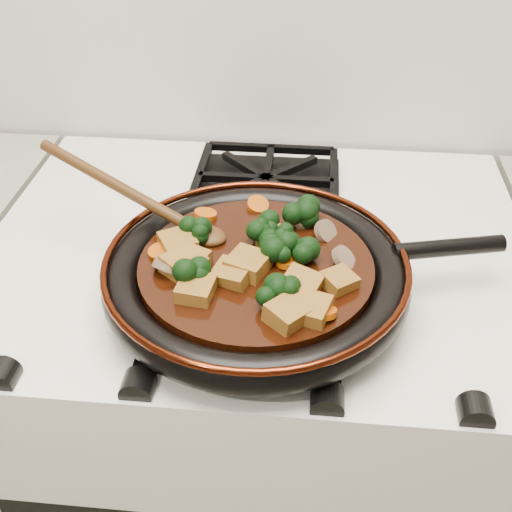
{
  "coord_description": "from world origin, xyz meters",
  "views": [
    {
      "loc": [
        0.07,
        0.96,
        1.42
      ],
      "look_at": [
        0.01,
        1.57,
        0.97
      ],
      "focal_mm": 45.0,
      "sensor_mm": 36.0,
      "label": 1
    }
  ],
  "objects": [
    {
      "name": "stove",
      "position": [
        0.0,
        1.69,
        0.45
      ],
      "size": [
        0.76,
        0.6,
        0.9
      ],
      "primitive_type": "cube",
      "color": "white",
      "rests_on": "ground"
    },
    {
      "name": "burner_grate_front",
      "position": [
        0.0,
        1.55,
        0.91
      ],
      "size": [
        0.23,
        0.23,
        0.03
      ],
      "primitive_type": null,
      "color": "black",
      "rests_on": "stove"
    },
    {
      "name": "burner_grate_back",
      "position": [
        0.0,
        1.83,
        0.91
      ],
      "size": [
        0.23,
        0.23,
        0.03
      ],
      "primitive_type": null,
      "color": "black",
      "rests_on": "stove"
    },
    {
      "name": "skillet",
      "position": [
        0.01,
        1.57,
        0.94
      ],
      "size": [
        0.49,
        0.37,
        0.05
      ],
      "rotation": [
        0.0,
        0.0,
        0.24
      ],
      "color": "black",
      "rests_on": "burner_grate_front"
    },
    {
      "name": "braising_sauce",
      "position": [
        0.01,
        1.57,
        0.95
      ],
      "size": [
        0.28,
        0.28,
        0.02
      ],
      "primitive_type": "cylinder",
      "color": "black",
      "rests_on": "skillet"
    },
    {
      "name": "tofu_cube_0",
      "position": [
        -0.07,
        1.54,
        0.97
      ],
      "size": [
        0.06,
        0.06,
        0.03
      ],
      "primitive_type": "cube",
      "rotation": [
        0.1,
        0.05,
        0.91
      ],
      "color": "brown",
      "rests_on": "braising_sauce"
    },
    {
      "name": "tofu_cube_1",
      "position": [
        -0.01,
        1.53,
        0.97
      ],
      "size": [
        0.05,
        0.05,
        0.03
      ],
      "primitive_type": "cube",
      "rotation": [
        -0.08,
        -0.1,
        1.24
      ],
      "color": "brown",
      "rests_on": "braising_sauce"
    },
    {
      "name": "tofu_cube_2",
      "position": [
        0.08,
        1.48,
        0.97
      ],
      "size": [
        0.05,
        0.05,
        0.02
      ],
      "primitive_type": "cube",
      "rotation": [
        -0.03,
        0.01,
        2.84
      ],
      "color": "brown",
      "rests_on": "braising_sauce"
    },
    {
      "name": "tofu_cube_3",
      "position": [
        -0.09,
        1.59,
        0.97
      ],
      "size": [
        0.06,
        0.06,
        0.03
      ],
      "primitive_type": "cube",
      "rotation": [
        -0.01,
        -0.08,
        2.11
      ],
      "color": "brown",
      "rests_on": "braising_sauce"
    },
    {
      "name": "tofu_cube_4",
      "position": [
        0.11,
        1.53,
        0.97
      ],
      "size": [
        0.05,
        0.05,
        0.02
      ],
      "primitive_type": "cube",
      "rotation": [
        0.09,
        0.05,
        0.68
      ],
      "color": "brown",
      "rests_on": "braising_sauce"
    },
    {
      "name": "tofu_cube_5",
      "position": [
        -0.05,
        1.5,
        0.97
      ],
      "size": [
        0.04,
        0.05,
        0.02
      ],
      "primitive_type": "cube",
      "rotation": [
        -0.01,
        -0.03,
        3.02
      ],
      "color": "brown",
      "rests_on": "braising_sauce"
    },
    {
      "name": "tofu_cube_6",
      "position": [
        0.0,
        1.55,
        0.97
      ],
      "size": [
        0.06,
        0.06,
        0.02
      ],
      "primitive_type": "cube",
      "rotation": [
        0.01,
        -0.0,
        2.76
      ],
      "color": "brown",
      "rests_on": "braising_sauce"
    },
    {
      "name": "tofu_cube_7",
      "position": [
        0.03,
        1.61,
        0.97
      ],
      "size": [
        0.04,
        0.04,
        0.02
      ],
      "primitive_type": "cube",
      "rotation": [
        -0.02,
        -0.09,
        1.35
      ],
      "color": "brown",
      "rests_on": "braising_sauce"
    },
    {
      "name": "tofu_cube_8",
      "position": [
        0.05,
        1.47,
        0.97
      ],
      "size": [
        0.06,
        0.06,
        0.03
      ],
      "primitive_type": "cube",
      "rotation": [
        0.09,
        0.05,
        0.86
      ],
      "color": "brown",
      "rests_on": "braising_sauce"
    },
    {
      "name": "tofu_cube_9",
      "position": [
        0.07,
        1.52,
        0.97
      ],
      "size": [
        0.05,
        0.05,
        0.03
      ],
      "primitive_type": "cube",
      "rotation": [
        0.11,
        -0.09,
        1.19
      ],
      "color": "brown",
      "rests_on": "braising_sauce"
    },
    {
      "name": "tofu_cube_10",
      "position": [
        -0.07,
        1.55,
        0.97
      ],
      "size": [
        0.05,
        0.05,
        0.02
      ],
      "primitive_type": "cube",
      "rotation": [
        -0.08,
        -0.02,
        2.71
      ],
      "color": "brown",
      "rests_on": "braising_sauce"
    },
    {
      "name": "broccoli_floret_0",
      "position": [
        0.04,
        1.57,
        0.97
      ],
      "size": [
        0.08,
        0.07,
        0.07
      ],
      "primitive_type": null,
      "rotation": [
        -0.24,
        0.19,
        1.43
      ],
      "color": "black",
      "rests_on": "braising_sauce"
    },
    {
      "name": "broccoli_floret_1",
      "position": [
        0.04,
        1.5,
        0.97
      ],
      "size": [
        0.09,
        0.09,
        0.07
      ],
      "primitive_type": null,
      "rotation": [
        0.18,
        -0.23,
        2.3
      ],
      "color": "black",
      "rests_on": "braising_sauce"
    },
    {
      "name": "broccoli_floret_2",
      "position": [
        0.04,
        1.61,
        0.97
      ],
      "size": [
        0.09,
        0.08,
        0.06
      ],
      "primitive_type": null,
      "rotation": [
        -0.1,
        0.18,
        2.67
      ],
      "color": "black",
      "rests_on": "braising_sauce"
    },
    {
      "name": "broccoli_floret_3",
      "position": [
        -0.06,
        1.6,
        0.97
      ],
      "size": [
        0.08,
        0.08,
        0.06
      ],
      "primitive_type": null,
      "rotation": [
        0.17,
        -0.06,
        2.16
      ],
      "color": "black",
      "rests_on": "braising_sauce"
    },
    {
      "name": "broccoli_floret_4",
      "position": [
        -0.05,
        1.52,
        0.97
      ],
      "size": [
        0.09,
        0.08,
        0.06
      ],
      "primitive_type": null,
      "rotation": [
        0.18,
        -0.01,
        2.18
      ],
      "color": "black",
      "rests_on": "braising_sauce"
    },
    {
      "name": "broccoli_floret_5",
      "position": [
        0.01,
        1.62,
        0.97
      ],
      "size": [
        0.08,
        0.08,
        0.07
      ],
      "primitive_type": null,
      "rotation": [
        -0.09,
        0.24,
        0.25
      ],
      "color": "black",
      "rests_on": "braising_sauce"
    },
    {
      "name": "broccoli_floret_6",
      "position": [
        0.06,
        1.66,
        0.97
      ],
      "size": [
        0.06,
        0.07,
        0.07
      ],
      "primitive_type": null,
      "rotation": [
        0.07,
        -0.17,
        1.55
      ],
      "color": "black",
      "rests_on": "braising_sauce"
    },
    {
      "name": "broccoli_floret_7",
      "position": [
        0.06,
        1.57,
        0.97
      ],
      "size": [
        0.07,
        0.07,
        0.05
      ],
      "primitive_type": null,
      "rotation": [
        -0.02,
        0.02,
        1.8
      ],
      "color": "black",
      "rests_on": "braising_sauce"
    },
    {
      "name": "carrot_coin_0",
      "position": [
        -0.08,
        1.61,
        0.96
      ],
      "size": [
        0.03,
        0.03,
        0.02
      ],
      "primitive_type": "cylinder",
      "rotation": [
        0.24,
        -0.33,
        0.0
      ],
      "color": "#B24704",
      "rests_on": "braising_sauce"
    },
    {
      "name": "carrot_coin_1",
      "position": [
        0.09,
        1.48,
        0.96
      ],
      "size": [
        0.03,
        0.03,
        0.02
      ],
      "primitive_type": "cylinder",
      "rotation": [
        -0.3,
        -0.06,
        0.0
      ],
      "color": "#B24704",
      "rests_on": "braising_sauce"
    },
    {
      "name": "carrot_coin_2",
      "position": [
        0.0,
        1.69,
        0.96
      ],
      "size": [
        0.03,
        0.03,
        0.02
      ],
      "primitive_type": "cylinder",
      "rotation": [
        0.32,
        0.24,
        0.0
      ],
      "color": "#B24704",
      "rests_on": "braising_sauce"
    },
    {
      "name": "carrot_coin_3",
      "position": [
        -0.11,
        1.57,
        0.96
      ],
      "size": [
        0.03,
        0.03,
        0.01
      ],
      "primitive_type": "cylinder",
      "rotation": [
        0.12,
        -0.14,
        0.0
      ],
      "color": "#B24704",
      "rests_on": "braising_sauce"
    },
    {
      "name": "carrot_coin_4",
      "position": [
        -0.07,
        1.66,
        0.96
      ],
      "size": [
        0.03,
        0.03,
        0.01
      ],
      "primitive_type": "cylinder",
      "rotation": [
        -0.13,
        0.13,
        0.0
      ],
      "color": "#B24704",
      "rests_on": "braising_sauce"
    },
    {
      "name": "carrot_coin_5",
      "position": [
        0.05,
        1.57,
        0.96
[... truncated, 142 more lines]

